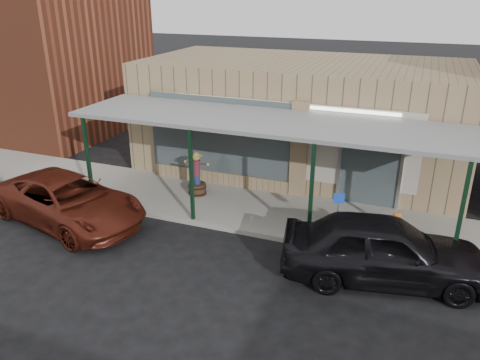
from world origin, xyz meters
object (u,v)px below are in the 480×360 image
at_px(parked_sedan, 384,249).
at_px(car_maroon, 69,201).
at_px(barrel_pumpkin, 385,233).
at_px(handicap_sign, 338,210).
at_px(barrel_scarecrow, 197,180).

xyz_separation_m(parked_sedan, car_maroon, (-9.23, -0.29, -0.12)).
xyz_separation_m(barrel_pumpkin, handicap_sign, (-1.29, -0.40, 0.65)).
bearing_deg(handicap_sign, barrel_pumpkin, 1.72).
relative_size(barrel_pumpkin, parked_sedan, 0.15).
bearing_deg(car_maroon, barrel_pumpkin, -64.24).
relative_size(barrel_pumpkin, handicap_sign, 0.54).
bearing_deg(barrel_scarecrow, barrel_pumpkin, -12.75).
xyz_separation_m(barrel_scarecrow, parked_sedan, (6.36, -2.72, 0.17)).
xyz_separation_m(barrel_pumpkin, car_maroon, (-9.16, -1.94, 0.29)).
xyz_separation_m(barrel_pumpkin, parked_sedan, (0.07, -1.66, 0.41)).
bearing_deg(barrel_scarecrow, parked_sedan, -26.31).
height_order(handicap_sign, car_maroon, handicap_sign).
bearing_deg(car_maroon, barrel_scarecrow, -29.93).
height_order(barrel_pumpkin, handicap_sign, handicap_sign).
distance_m(barrel_scarecrow, car_maroon, 4.16).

